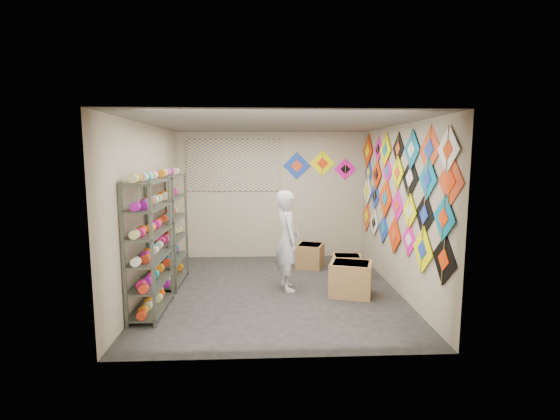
{
  "coord_description": "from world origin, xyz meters",
  "views": [
    {
      "loc": [
        -0.21,
        -6.46,
        2.23
      ],
      "look_at": [
        0.1,
        0.3,
        1.3
      ],
      "focal_mm": 26.0,
      "sensor_mm": 36.0,
      "label": 1
    }
  ],
  "objects_px": {
    "shelf_rack_front": "(149,247)",
    "carton_c": "(310,256)",
    "carton_a": "(351,279)",
    "shopkeeper": "(287,241)",
    "carton_b": "(347,266)",
    "shelf_rack_back": "(170,230)"
  },
  "relations": [
    {
      "from": "shopkeeper",
      "to": "carton_c",
      "type": "xyz_separation_m",
      "value": [
        0.54,
        1.32,
        -0.59
      ]
    },
    {
      "from": "carton_a",
      "to": "shelf_rack_back",
      "type": "bearing_deg",
      "value": -176.13
    },
    {
      "from": "shelf_rack_back",
      "to": "carton_b",
      "type": "distance_m",
      "value": 3.21
    },
    {
      "from": "shelf_rack_front",
      "to": "carton_c",
      "type": "bearing_deg",
      "value": 41.24
    },
    {
      "from": "shopkeeper",
      "to": "carton_a",
      "type": "height_order",
      "value": "shopkeeper"
    },
    {
      "from": "carton_c",
      "to": "carton_b",
      "type": "bearing_deg",
      "value": -31.12
    },
    {
      "from": "shelf_rack_back",
      "to": "carton_a",
      "type": "relative_size",
      "value": 2.97
    },
    {
      "from": "shelf_rack_front",
      "to": "carton_b",
      "type": "bearing_deg",
      "value": 25.71
    },
    {
      "from": "carton_a",
      "to": "carton_c",
      "type": "bearing_deg",
      "value": 123.0
    },
    {
      "from": "shelf_rack_back",
      "to": "carton_a",
      "type": "distance_m",
      "value": 3.14
    },
    {
      "from": "shopkeeper",
      "to": "carton_a",
      "type": "relative_size",
      "value": 2.58
    },
    {
      "from": "shelf_rack_front",
      "to": "carton_a",
      "type": "xyz_separation_m",
      "value": [
        2.98,
        0.57,
        -0.68
      ]
    },
    {
      "from": "carton_c",
      "to": "carton_a",
      "type": "bearing_deg",
      "value": -55.2
    },
    {
      "from": "carton_b",
      "to": "carton_c",
      "type": "relative_size",
      "value": 0.95
    },
    {
      "from": "shelf_rack_front",
      "to": "carton_b",
      "type": "distance_m",
      "value": 3.54
    },
    {
      "from": "shelf_rack_front",
      "to": "carton_b",
      "type": "height_order",
      "value": "shelf_rack_front"
    },
    {
      "from": "shopkeeper",
      "to": "carton_a",
      "type": "distance_m",
      "value": 1.19
    },
    {
      "from": "shopkeeper",
      "to": "carton_b",
      "type": "bearing_deg",
      "value": -73.56
    },
    {
      "from": "shelf_rack_back",
      "to": "carton_c",
      "type": "height_order",
      "value": "shelf_rack_back"
    },
    {
      "from": "shopkeeper",
      "to": "carton_b",
      "type": "relative_size",
      "value": 3.27
    },
    {
      "from": "shelf_rack_back",
      "to": "carton_a",
      "type": "height_order",
      "value": "shelf_rack_back"
    },
    {
      "from": "carton_a",
      "to": "carton_b",
      "type": "bearing_deg",
      "value": 99.29
    }
  ]
}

